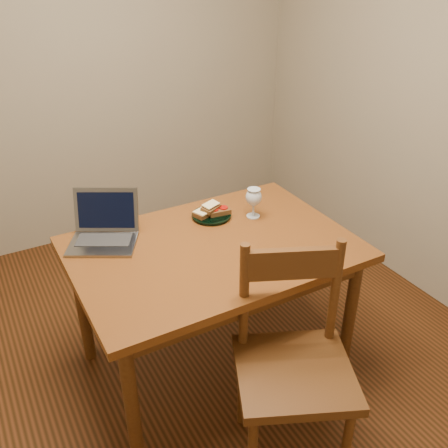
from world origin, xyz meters
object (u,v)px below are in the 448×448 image
chair (294,356)px  milk_glass (254,203)px  laptop (104,228)px  plate (211,216)px  table (213,261)px

chair → milk_glass: (0.27, 0.76, 0.28)m
laptop → plate: bearing=23.0°
chair → table: bearing=118.1°
table → chair: bearing=-86.1°
chair → milk_glass: size_ratio=3.78×
milk_glass → laptop: (-0.73, 0.16, -0.02)m
plate → laptop: bearing=173.7°
milk_glass → laptop: 0.75m
chair → plate: bearing=108.7°
plate → laptop: size_ratio=0.50×
chair → plate: 0.89m
plate → laptop: (-0.54, 0.06, 0.05)m
table → chair: chair is taller
milk_glass → laptop: bearing=167.8°
milk_glass → chair: bearing=-110.0°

